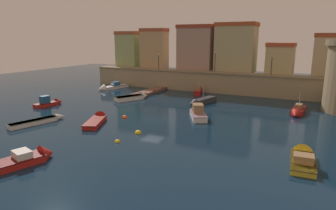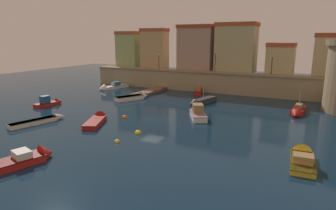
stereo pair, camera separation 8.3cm
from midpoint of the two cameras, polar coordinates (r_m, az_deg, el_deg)
The scene contains 21 objects.
ground_plane at distance 36.77m, azimuth -2.98°, elevation -2.91°, with size 125.76×125.76×0.00m, color #0C2338.
quay_wall at distance 56.61m, azimuth 8.28°, elevation 4.55°, with size 50.70×3.33×3.82m.
old_town_backdrop at distance 59.95m, azimuth 9.21°, elevation 10.63°, with size 46.44×6.22×9.38m.
pier_dock at distance 54.86m, azimuth -3.51°, elevation 2.62°, with size 2.36×10.01×0.70m.
quay_lamp_0 at distance 60.58m, azimuth -1.75°, elevation 9.02°, with size 0.32×0.32×3.13m.
quay_lamp_1 at distance 55.89m, azimuth 9.27°, elevation 8.92°, with size 0.32×0.32×3.78m.
quay_lamp_2 at distance 53.78m, azimuth 19.70°, elevation 7.93°, with size 0.32×0.32×3.34m.
moored_boat_0 at distance 49.35m, azimuth -6.52°, elevation 1.55°, with size 4.18×6.17×1.60m.
moored_boat_2 at distance 36.99m, azimuth -13.50°, elevation -2.71°, with size 3.95×6.29×1.53m.
moored_boat_3 at distance 27.03m, azimuth -25.31°, elevation -9.25°, with size 3.12×5.00×1.75m.
moored_boat_4 at distance 43.13m, azimuth 24.04°, elevation -1.12°, with size 1.89×5.73×3.17m.
moored_boat_5 at distance 27.16m, azimuth 24.84°, elevation -9.24°, with size 2.08×5.78×1.70m.
moored_boat_6 at distance 48.12m, azimuth -22.08°, elevation 0.49°, with size 2.18×4.66×1.95m.
moored_boat_7 at distance 38.30m, azimuth 5.79°, elevation -1.44°, with size 4.15×5.73×2.23m.
moored_boat_8 at distance 54.93m, azimuth 6.10°, elevation 2.80°, with size 2.39×5.45×2.37m.
moored_boat_9 at distance 45.81m, azimuth 6.56°, elevation 0.73°, with size 2.98×6.48×3.14m.
moored_boat_10 at distance 38.61m, azimuth -23.43°, elevation -2.76°, with size 2.84×7.00×1.10m.
moored_boat_11 at distance 60.27m, azimuth -11.07°, elevation 3.44°, with size 3.35×7.39×3.25m.
mooring_buoy_0 at distance 29.48m, azimuth -9.83°, elevation -7.13°, with size 0.53×0.53×0.53m, color yellow.
mooring_buoy_1 at distance 31.75m, azimuth -5.83°, elevation -5.53°, with size 0.71×0.71×0.71m, color yellow.
mooring_buoy_2 at distance 38.00m, azimuth -8.41°, elevation -2.51°, with size 0.70×0.70×0.70m, color #EA4C19.
Camera 2 is at (17.52, -30.74, 9.99)m, focal length 31.19 mm.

